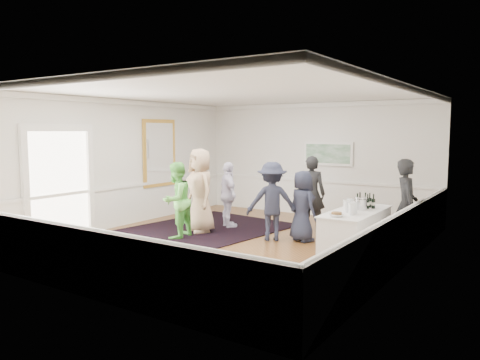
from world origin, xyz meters
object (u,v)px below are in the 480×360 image
Objects in this scene: guest_lilac at (228,195)px; ice_bucket at (361,204)px; guest_tan at (200,191)px; guest_dark_a at (272,201)px; guest_navy at (303,206)px; serving_table at (356,232)px; nut_bowl at (337,214)px; guest_green at (176,200)px; guest_dark_b at (311,194)px; bartender at (406,205)px.

ice_bucket is (3.58, -0.58, 0.16)m from guest_lilac.
guest_dark_a is (1.83, 0.21, -0.13)m from guest_tan.
guest_navy is 1.43m from ice_bucket.
nut_bowl is at bearing -96.11° from serving_table.
ice_bucket is at bearing -152.41° from guest_lilac.
nut_bowl is (1.28, -1.24, 0.13)m from guest_navy.
guest_dark_b is (2.23, 2.33, 0.05)m from guest_green.
guest_dark_a is 6.67× the size of ice_bucket.
guest_navy is 5.97× the size of ice_bucket.
guest_dark_b is 2.76m from nut_bowl.
guest_dark_b is (-2.37, 0.63, -0.02)m from bartender.
serving_table is at bearing -98.28° from ice_bucket.
guest_dark_a reaches higher than ice_bucket.
guest_dark_a is 1.99m from ice_bucket.
guest_navy is at bearing 135.86° from nut_bowl.
guest_dark_b is at bearing 130.60° from guest_green.
guest_green is at bearing -165.26° from ice_bucket.
guest_dark_b reaches higher than guest_navy.
guest_navy is (-1.37, 0.44, 0.34)m from serving_table.
ice_bucket reaches higher than serving_table.
bartender is 4.29m from guest_lilac.
nut_bowl is (1.88, -0.94, 0.04)m from guest_dark_a.
bartender is at bearing 43.98° from ice_bucket.
nut_bowl is at bearing -167.29° from guest_lilac.
guest_tan is 0.88m from guest_lilac.
nut_bowl is at bearing 85.06° from guest_green.
guest_dark_b reaches higher than guest_dark_a.
guest_tan is at bearing 76.27° from bartender.
ice_bucket is at bearing 108.70° from bartender.
bartender is 1.08× the size of guest_green.
bartender is at bearing 49.28° from serving_table.
nut_bowl is at bearing 162.58° from guest_navy.
guest_green reaches higher than serving_table.
guest_dark_b is (1.92, 0.73, 0.09)m from guest_lilac.
serving_table is 2.02m from guest_dark_a.
ice_bucket is at bearing 129.14° from guest_dark_b.
serving_table is 1.15× the size of bartender.
guest_dark_a is 1.12× the size of guest_navy.
serving_table is 1.24× the size of guest_green.
ice_bucket reaches higher than nut_bowl.
serving_table is at bearing -155.06° from guest_lilac.
guest_tan is at bearing 168.92° from nut_bowl.
ice_bucket is 0.98× the size of nut_bowl.
nut_bowl is at bearing 118.95° from guest_dark_a.
ice_bucket is (1.99, 0.03, 0.11)m from guest_dark_a.
guest_dark_b reaches higher than nut_bowl.
serving_table is 3.66m from guest_lilac.
bartender is 1.07× the size of guest_dark_a.
guest_dark_a is at bearing 153.40° from nut_bowl.
guest_green is at bearing 54.13° from guest_navy.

